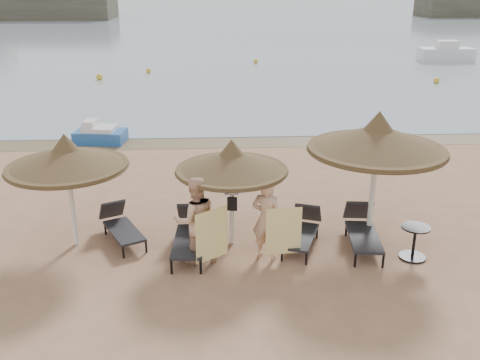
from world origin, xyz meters
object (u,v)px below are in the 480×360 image
object	(u,v)px
pedal_boat	(100,134)
person_left	(195,214)
lounger_near_right	(303,229)
palapa_right	(377,139)
palapa_left	(67,158)
palapa_center	(232,162)
lounger_near_left	(190,233)
side_table	(414,243)
lounger_far_left	(120,225)
person_right	(267,213)
lounger_far_right	(362,229)

from	to	relation	value
pedal_boat	person_left	bearing A→B (deg)	-59.66
lounger_near_right	pedal_boat	bearing A→B (deg)	146.90
lounger_near_right	palapa_right	bearing A→B (deg)	26.26
palapa_left	palapa_center	xyz separation A→B (m)	(3.70, -0.13, -0.12)
lounger_near_right	lounger_near_left	bearing A→B (deg)	-156.25
palapa_left	person_left	world-z (taller)	palapa_left
side_table	person_left	xyz separation A→B (m)	(-4.88, 0.13, 0.79)
pedal_boat	side_table	bearing A→B (deg)	-39.62
palapa_right	side_table	world-z (taller)	palapa_right
palapa_right	lounger_far_left	bearing A→B (deg)	176.89
palapa_right	person_left	bearing A→B (deg)	-168.20
palapa_left	person_right	size ratio (longest dim) A/B	1.25
side_table	person_right	bearing A→B (deg)	176.60
palapa_center	person_right	bearing A→B (deg)	-45.32
lounger_far_right	lounger_near_left	bearing A→B (deg)	-173.54
palapa_left	lounger_far_left	size ratio (longest dim) A/B	1.46
lounger_far_left	person_left	distance (m)	2.34
lounger_near_left	lounger_near_right	world-z (taller)	lounger_near_left
palapa_center	lounger_far_left	xyz separation A→B (m)	(-2.68, 0.37, -1.68)
palapa_right	person_right	size ratio (longest dim) A/B	1.45
lounger_near_right	person_left	bearing A→B (deg)	-143.84
palapa_center	pedal_boat	world-z (taller)	palapa_center
lounger_near_left	lounger_near_right	bearing A→B (deg)	6.15
lounger_far_right	person_right	distance (m)	2.47
palapa_left	person_left	distance (m)	3.19
palapa_right	lounger_far_right	distance (m)	2.15
lounger_far_left	pedal_boat	world-z (taller)	pedal_boat
lounger_far_left	side_table	xyz separation A→B (m)	(6.74, -1.32, 0.00)
palapa_left	side_table	bearing A→B (deg)	-7.87
palapa_left	pedal_boat	xyz separation A→B (m)	(-1.05, 8.50, -1.85)
side_table	person_left	distance (m)	4.94
palapa_center	palapa_left	bearing A→B (deg)	178.06
side_table	person_right	xyz separation A→B (m)	(-3.31, 0.20, 0.73)
lounger_far_left	lounger_near_right	xyz separation A→B (m)	(4.37, -0.49, 0.00)
lounger_far_right	pedal_boat	size ratio (longest dim) A/B	1.03
palapa_center	palapa_right	bearing A→B (deg)	0.80
lounger_near_left	person_right	size ratio (longest dim) A/B	0.96
lounger_far_left	lounger_near_left	xyz separation A→B (m)	(1.70, -0.64, 0.05)
lounger_near_left	side_table	world-z (taller)	lounger_near_left
side_table	palapa_center	bearing A→B (deg)	166.85
lounger_near_left	pedal_boat	bearing A→B (deg)	115.94
lounger_near_left	pedal_boat	distance (m)	9.66
lounger_near_left	palapa_left	bearing A→B (deg)	174.75
lounger_far_right	person_right	size ratio (longest dim) A/B	0.94
palapa_left	palapa_right	distance (m)	7.03
palapa_center	lounger_far_right	world-z (taller)	palapa_center
lounger_far_right	person_left	xyz separation A→B (m)	(-3.89, -0.57, 0.75)
lounger_near_right	palapa_center	bearing A→B (deg)	-163.46
lounger_far_right	side_table	xyz separation A→B (m)	(0.99, -0.70, -0.04)
side_table	pedal_boat	world-z (taller)	pedal_boat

